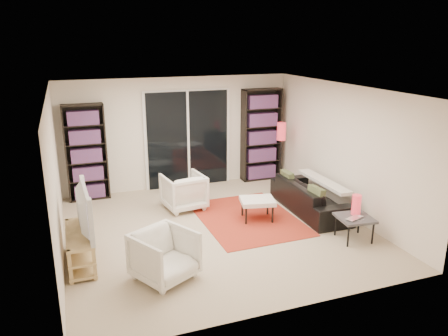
{
  "coord_description": "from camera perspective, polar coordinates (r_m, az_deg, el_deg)",
  "views": [
    {
      "loc": [
        -2.26,
        -6.56,
        3.19
      ],
      "look_at": [
        0.25,
        0.3,
        1.0
      ],
      "focal_mm": 35.0,
      "sensor_mm": 36.0,
      "label": 1
    }
  ],
  "objects": [
    {
      "name": "floor",
      "position": [
        7.64,
        -1.0,
        -8.01
      ],
      "size": [
        5.0,
        5.0,
        0.0
      ],
      "primitive_type": "plane",
      "color": "#C7B29A",
      "rests_on": "ground"
    },
    {
      "name": "wall_back",
      "position": [
        9.55,
        -5.97,
        4.56
      ],
      "size": [
        5.0,
        0.02,
        2.4
      ],
      "primitive_type": "cube",
      "color": "white",
      "rests_on": "ground"
    },
    {
      "name": "wall_front",
      "position": [
        5.05,
        8.33,
        -6.67
      ],
      "size": [
        5.0,
        0.02,
        2.4
      ],
      "primitive_type": "cube",
      "color": "white",
      "rests_on": "ground"
    },
    {
      "name": "wall_left",
      "position": [
        6.86,
        -21.2,
        -1.33
      ],
      "size": [
        0.02,
        5.0,
        2.4
      ],
      "primitive_type": "cube",
      "color": "white",
      "rests_on": "ground"
    },
    {
      "name": "wall_right",
      "position": [
        8.34,
        15.41,
        2.28
      ],
      "size": [
        0.02,
        5.0,
        2.4
      ],
      "primitive_type": "cube",
      "color": "white",
      "rests_on": "ground"
    },
    {
      "name": "ceiling",
      "position": [
        6.98,
        -1.1,
        10.19
      ],
      "size": [
        5.0,
        5.0,
        0.02
      ],
      "primitive_type": "cube",
      "color": "white",
      "rests_on": "wall_back"
    },
    {
      "name": "sliding_door",
      "position": [
        9.59,
        -4.73,
        3.74
      ],
      "size": [
        1.92,
        0.08,
        2.16
      ],
      "color": "white",
      "rests_on": "ground"
    },
    {
      "name": "bookshelf_left",
      "position": [
        9.17,
        -17.56,
        1.92
      ],
      "size": [
        0.8,
        0.3,
        1.95
      ],
      "color": "black",
      "rests_on": "ground"
    },
    {
      "name": "bookshelf_right",
      "position": [
        10.05,
        4.88,
        4.32
      ],
      "size": [
        0.9,
        0.3,
        2.1
      ],
      "color": "black",
      "rests_on": "ground"
    },
    {
      "name": "tv_stand",
      "position": [
        6.78,
        -18.24,
        -9.79
      ],
      "size": [
        0.37,
        1.16,
        0.5
      ],
      "color": "tan",
      "rests_on": "floor"
    },
    {
      "name": "tv",
      "position": [
        6.55,
        -18.52,
        -5.25
      ],
      "size": [
        0.2,
        1.18,
        0.68
      ],
      "primitive_type": "imported",
      "rotation": [
        0.0,
        0.0,
        1.61
      ],
      "color": "black",
      "rests_on": "tv_stand"
    },
    {
      "name": "rug",
      "position": [
        8.09,
        3.08,
        -6.52
      ],
      "size": [
        1.71,
        2.29,
        0.01
      ],
      "primitive_type": "cube",
      "rotation": [
        0.0,
        0.0,
        0.01
      ],
      "color": "#A82E1C",
      "rests_on": "floor"
    },
    {
      "name": "sofa",
      "position": [
        8.47,
        11.22,
        -3.67
      ],
      "size": [
        0.82,
        2.0,
        0.58
      ],
      "primitive_type": "imported",
      "rotation": [
        0.0,
        0.0,
        1.54
      ],
      "color": "black",
      "rests_on": "floor"
    },
    {
      "name": "armchair_back",
      "position": [
        8.45,
        -5.3,
        -3.05
      ],
      "size": [
        0.83,
        0.85,
        0.69
      ],
      "primitive_type": "imported",
      "rotation": [
        0.0,
        0.0,
        3.28
      ],
      "color": "white",
      "rests_on": "floor"
    },
    {
      "name": "armchair_front",
      "position": [
        6.1,
        -7.77,
        -11.28
      ],
      "size": [
        1.01,
        1.02,
        0.69
      ],
      "primitive_type": "imported",
      "rotation": [
        0.0,
        0.0,
        0.49
      ],
      "color": "white",
      "rests_on": "floor"
    },
    {
      "name": "ottoman",
      "position": [
        7.92,
        4.38,
        -4.41
      ],
      "size": [
        0.69,
        0.61,
        0.4
      ],
      "color": "white",
      "rests_on": "floor"
    },
    {
      "name": "side_table",
      "position": [
        7.44,
        16.7,
        -6.42
      ],
      "size": [
        0.6,
        0.6,
        0.4
      ],
      "color": "#434247",
      "rests_on": "floor"
    },
    {
      "name": "laptop",
      "position": [
        7.31,
        16.97,
        -6.4
      ],
      "size": [
        0.37,
        0.3,
        0.03
      ],
      "primitive_type": "imported",
      "rotation": [
        0.0,
        0.0,
        0.35
      ],
      "color": "silver",
      "rests_on": "side_table"
    },
    {
      "name": "table_lamp",
      "position": [
        7.48,
        16.9,
        -4.6
      ],
      "size": [
        0.15,
        0.15,
        0.33
      ],
      "primitive_type": "cylinder",
      "color": "red",
      "rests_on": "side_table"
    },
    {
      "name": "floor_lamp",
      "position": [
        9.64,
        7.47,
        3.95
      ],
      "size": [
        0.21,
        0.21,
        1.42
      ],
      "color": "black",
      "rests_on": "floor"
    }
  ]
}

